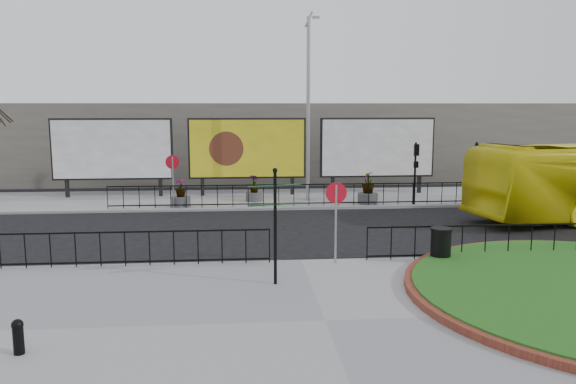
{
  "coord_description": "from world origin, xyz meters",
  "views": [
    {
      "loc": [
        -1.81,
        -16.79,
        4.85
      ],
      "look_at": [
        -0.25,
        1.95,
        1.95
      ],
      "focal_mm": 35.0,
      "sensor_mm": 36.0,
      "label": 1
    }
  ],
  "objects": [
    {
      "name": "litter_bin",
      "position": [
        4.18,
        -0.68,
        0.66
      ],
      "size": [
        0.65,
        0.65,
        1.08
      ],
      "color": "black",
      "rests_on": "pavement_near"
    },
    {
      "name": "speed_sign_far",
      "position": [
        -5.0,
        9.4,
        1.92
      ],
      "size": [
        0.64,
        0.07,
        2.47
      ],
      "color": "gray",
      "rests_on": "pavement_far"
    },
    {
      "name": "fingerpost_sign",
      "position": [
        -0.94,
        -2.3,
        2.01
      ],
      "size": [
        1.46,
        0.54,
        3.13
      ],
      "rotation": [
        0.0,
        0.0,
        0.16
      ],
      "color": "black",
      "rests_on": "pavement_near"
    },
    {
      "name": "building_backdrop",
      "position": [
        0.0,
        22.0,
        2.5
      ],
      "size": [
        40.0,
        10.0,
        5.0
      ],
      "primitive_type": "cube",
      "color": "slate",
      "rests_on": "ground"
    },
    {
      "name": "lamp_post",
      "position": [
        1.51,
        11.0,
        4.83
      ],
      "size": [
        0.74,
        0.18,
        9.23
      ],
      "color": "gray",
      "rests_on": "pavement_far"
    },
    {
      "name": "billboard_mid",
      "position": [
        -1.5,
        12.97,
        2.6
      ],
      "size": [
        6.2,
        0.31,
        4.1
      ],
      "color": "black",
      "rests_on": "pavement_far"
    },
    {
      "name": "planter_a",
      "position": [
        -4.7,
        9.73,
        0.59
      ],
      "size": [
        0.9,
        0.9,
        1.33
      ],
      "color": "#4C4C4F",
      "rests_on": "pavement_far"
    },
    {
      "name": "signal_pole_b",
      "position": [
        9.5,
        9.34,
        2.1
      ],
      "size": [
        0.22,
        0.26,
        3.0
      ],
      "color": "black",
      "rests_on": "pavement_far"
    },
    {
      "name": "ground",
      "position": [
        0.0,
        0.0,
        0.0
      ],
      "size": [
        90.0,
        90.0,
        0.0
      ],
      "primitive_type": "plane",
      "color": "black",
      "rests_on": "ground"
    },
    {
      "name": "speed_sign_near",
      "position": [
        1.0,
        -0.4,
        1.92
      ],
      "size": [
        0.64,
        0.07,
        2.47
      ],
      "color": "gray",
      "rests_on": "pavement_near"
    },
    {
      "name": "signal_pole_a",
      "position": [
        6.5,
        9.34,
        2.1
      ],
      "size": [
        0.22,
        0.26,
        3.0
      ],
      "color": "black",
      "rests_on": "pavement_far"
    },
    {
      "name": "planter_c",
      "position": [
        4.31,
        9.79,
        0.72
      ],
      "size": [
        0.99,
        0.99,
        1.59
      ],
      "color": "#4C4C4F",
      "rests_on": "pavement_far"
    },
    {
      "name": "pavement_far",
      "position": [
        0.0,
        12.0,
        0.06
      ],
      "size": [
        44.0,
        6.0,
        0.12
      ],
      "primitive_type": "cube",
      "color": "gray",
      "rests_on": "ground"
    },
    {
      "name": "pavement_near",
      "position": [
        0.0,
        -5.0,
        0.06
      ],
      "size": [
        30.0,
        10.0,
        0.12
      ],
      "primitive_type": "cube",
      "color": "gray",
      "rests_on": "ground"
    },
    {
      "name": "railing_near_left",
      "position": [
        -6.0,
        -0.3,
        0.67
      ],
      "size": [
        10.0,
        0.1,
        1.1
      ],
      "primitive_type": null,
      "color": "black",
      "rests_on": "pavement_near"
    },
    {
      "name": "bollard",
      "position": [
        -6.13,
        -6.19,
        0.5
      ],
      "size": [
        0.23,
        0.23,
        0.7
      ],
      "color": "black",
      "rests_on": "pavement_near"
    },
    {
      "name": "railing_far",
      "position": [
        1.0,
        9.3,
        0.67
      ],
      "size": [
        18.0,
        0.1,
        1.1
      ],
      "primitive_type": null,
      "color": "black",
      "rests_on": "pavement_far"
    },
    {
      "name": "billboard_left",
      "position": [
        -8.5,
        12.97,
        2.6
      ],
      "size": [
        6.2,
        0.31,
        4.1
      ],
      "color": "black",
      "rests_on": "pavement_far"
    },
    {
      "name": "billboard_right",
      "position": [
        5.5,
        12.97,
        2.6
      ],
      "size": [
        6.2,
        0.31,
        4.1
      ],
      "color": "black",
      "rests_on": "pavement_far"
    },
    {
      "name": "railing_near_right",
      "position": [
        6.5,
        -0.3,
        0.67
      ],
      "size": [
        9.0,
        0.1,
        1.1
      ],
      "primitive_type": null,
      "color": "black",
      "rests_on": "pavement_near"
    },
    {
      "name": "planter_b",
      "position": [
        -1.2,
        11.0,
        0.61
      ],
      "size": [
        0.84,
        0.84,
        1.33
      ],
      "color": "#4C4C4F",
      "rests_on": "pavement_far"
    }
  ]
}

